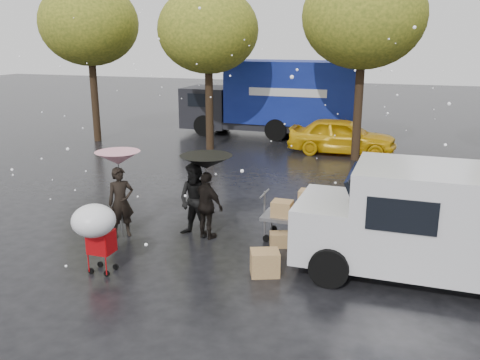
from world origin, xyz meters
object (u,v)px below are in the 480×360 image
(vendor_cart, at_px, (299,211))
(white_van, at_px, (436,222))
(person_black, at_px, (207,206))
(yellow_taxi, at_px, (342,136))
(blue_truck, at_px, (276,99))
(person_pink, at_px, (121,202))
(shopping_cart, at_px, (95,224))

(vendor_cart, distance_m, white_van, 3.05)
(person_black, relative_size, yellow_taxi, 0.38)
(blue_truck, distance_m, yellow_taxi, 4.65)
(person_pink, xyz_separation_m, person_black, (1.94, 0.54, -0.04))
(shopping_cart, xyz_separation_m, white_van, (6.17, 1.97, 0.10))
(vendor_cart, bearing_deg, shopping_cart, -137.81)
(person_pink, xyz_separation_m, yellow_taxi, (3.61, 10.59, -0.11))
(white_van, height_order, yellow_taxi, white_van)
(vendor_cart, distance_m, blue_truck, 13.02)
(yellow_taxi, bearing_deg, white_van, -164.18)
(blue_truck, xyz_separation_m, yellow_taxi, (3.52, -2.85, -1.04))
(vendor_cart, height_order, yellow_taxi, yellow_taxi)
(white_van, bearing_deg, yellow_taxi, 106.88)
(person_pink, relative_size, blue_truck, 0.20)
(vendor_cart, bearing_deg, person_pink, -165.01)
(person_pink, relative_size, shopping_cart, 1.13)
(vendor_cart, bearing_deg, yellow_taxi, 92.25)
(blue_truck, bearing_deg, person_black, -81.85)
(shopping_cart, distance_m, yellow_taxi, 12.89)
(blue_truck, bearing_deg, white_van, -63.37)
(person_pink, xyz_separation_m, blue_truck, (0.09, 13.44, 0.93))
(person_black, bearing_deg, person_pink, 36.11)
(person_pink, height_order, yellow_taxi, person_pink)
(person_pink, distance_m, person_black, 2.01)
(white_van, bearing_deg, blue_truck, 116.63)
(person_black, distance_m, shopping_cart, 2.81)
(person_black, xyz_separation_m, vendor_cart, (2.05, 0.53, -0.07))
(shopping_cart, relative_size, white_van, 0.30)
(person_pink, distance_m, vendor_cart, 4.13)
(vendor_cart, xyz_separation_m, white_van, (2.83, -1.05, 0.43))
(person_black, height_order, white_van, white_van)
(person_pink, bearing_deg, vendor_cart, -29.44)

